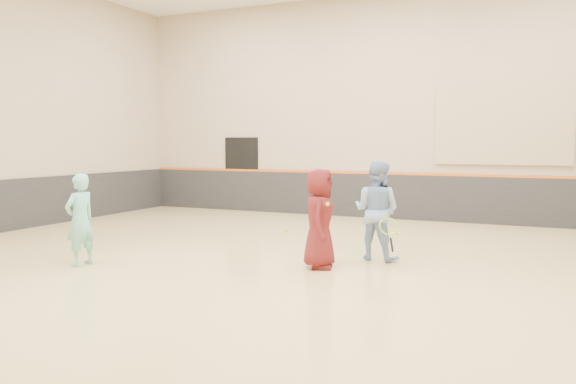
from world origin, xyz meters
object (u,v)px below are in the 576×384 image
at_px(instructor, 377,211).
at_px(spare_racket, 396,230).
at_px(girl, 80,220).
at_px(young_man, 319,219).

bearing_deg(instructor, spare_racket, -72.73).
xyz_separation_m(girl, spare_racket, (3.96, 5.62, -0.71)).
distance_m(young_man, spare_racket, 4.26).
height_order(girl, spare_racket, girl).
height_order(girl, young_man, young_man).
height_order(girl, instructor, instructor).
distance_m(girl, spare_racket, 6.92).
relative_size(girl, spare_racket, 2.02).
xyz_separation_m(girl, instructor, (4.36, 2.48, 0.10)).
bearing_deg(spare_racket, young_man, -93.74).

